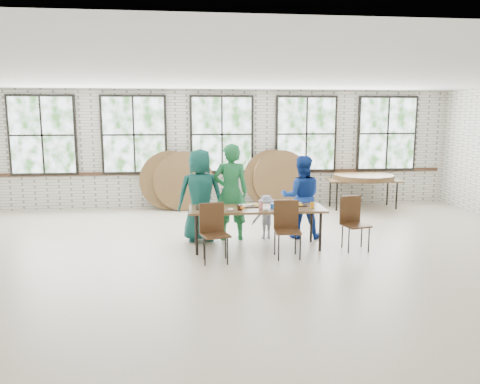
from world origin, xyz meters
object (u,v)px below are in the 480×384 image
object	(u,v)px
chair_near_left	(213,227)
dining_table	(257,211)
storage_table	(363,181)
chair_near_right	(287,224)

from	to	relation	value
chair_near_left	dining_table	bearing A→B (deg)	23.18
chair_near_left	storage_table	bearing A→B (deg)	29.72
dining_table	storage_table	size ratio (longest dim) A/B	1.30
dining_table	chair_near_right	bearing A→B (deg)	-48.32
chair_near_left	chair_near_right	distance (m)	1.25
dining_table	chair_near_right	size ratio (longest dim) A/B	2.55
dining_table	chair_near_left	size ratio (longest dim) A/B	2.55
chair_near_left	storage_table	distance (m)	5.67
chair_near_left	chair_near_right	bearing A→B (deg)	-9.19
dining_table	chair_near_left	world-z (taller)	chair_near_left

